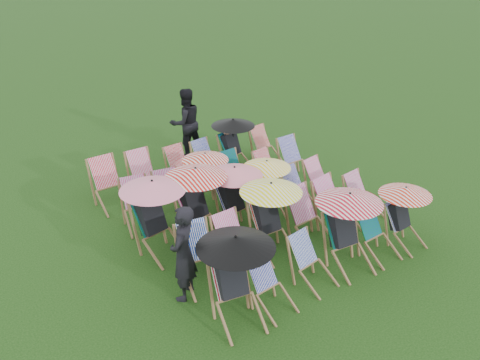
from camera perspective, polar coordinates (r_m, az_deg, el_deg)
ground at (r=11.06m, az=1.44°, el=-4.60°), size 100.00×100.00×0.00m
deckchair_0 at (r=8.24m, az=-0.43°, el=-10.50°), size 1.21×1.29×1.44m
deckchair_1 at (r=8.66m, az=3.37°, el=-11.27°), size 0.64×0.84×0.85m
deckchair_2 at (r=9.24m, az=7.79°, el=-8.69°), size 0.69×0.87×0.87m
deckchair_3 at (r=9.62m, az=11.49°, el=-5.25°), size 1.19×1.25×1.41m
deckchair_4 at (r=10.16m, az=14.52°, el=-5.70°), size 0.64×0.85×0.89m
deckchair_5 at (r=10.56m, az=17.18°, el=-3.66°), size 0.99×1.05×1.17m
deckchair_6 at (r=9.16m, az=-4.23°, el=-8.31°), size 0.79×1.01×1.00m
deckchair_7 at (r=9.53m, az=-0.31°, el=-6.86°), size 0.68×0.91×0.95m
deckchair_8 at (r=9.86m, az=3.39°, el=-3.99°), size 1.15×1.20×1.37m
deckchair_9 at (r=10.31m, az=7.50°, el=-4.06°), size 0.76×1.00×1.02m
deckchair_10 at (r=10.77m, az=10.36°, el=-2.84°), size 0.83×1.04×1.02m
deckchair_11 at (r=11.40m, az=13.08°, el=-1.77°), size 0.69×0.89×0.89m
deckchair_12 at (r=9.90m, az=-8.94°, el=-3.89°), size 1.21×1.32×1.44m
deckchair_13 at (r=10.27m, az=-4.43°, el=-2.43°), size 1.21×1.32×1.44m
deckchair_14 at (r=10.54m, az=-0.38°, el=-1.92°), size 1.11×1.19×1.31m
deckchair_15 at (r=11.08m, az=2.90°, el=-0.83°), size 1.01×1.06×1.20m
deckchair_16 at (r=11.54m, az=6.29°, el=-0.94°), size 0.65×0.83×0.84m
deckchair_17 at (r=11.90m, az=8.84°, el=-0.10°), size 0.72×0.90×0.88m
deckchair_18 at (r=10.93m, az=-10.76°, el=-2.66°), size 0.77×0.97×0.95m
deckchair_19 at (r=11.14m, az=-7.34°, el=-1.81°), size 0.75×0.95×0.94m
deckchair_20 at (r=11.45m, az=-3.60°, el=0.09°), size 1.00×1.04×1.19m
deckchair_21 at (r=11.93m, az=-0.40°, el=0.47°), size 0.65×0.89×0.94m
deckchair_22 at (r=12.34m, az=3.25°, el=1.06°), size 0.64×0.82×0.83m
deckchair_23 at (r=12.80m, az=6.01°, el=2.21°), size 0.66×0.89×0.94m
deckchair_24 at (r=11.81m, az=-13.69°, el=-0.45°), size 0.69×0.95×1.02m
deckchair_25 at (r=12.13m, az=-10.04°, el=0.54°), size 0.64×0.89×0.96m
deckchair_26 at (r=12.52m, az=-6.23°, el=1.41°), size 0.62×0.83×0.86m
deckchair_27 at (r=12.78m, az=-3.37°, el=2.10°), size 0.67×0.86×0.87m
deckchair_28 at (r=13.10m, az=-0.56°, el=3.89°), size 1.07×1.16×1.26m
deckchair_29 at (r=13.60m, az=2.81°, el=3.69°), size 0.66×0.86×0.87m
person_left at (r=8.69m, az=-6.08°, el=-7.79°), size 0.73×0.71×1.68m
person_rear at (r=13.87m, az=-5.81°, el=6.11°), size 0.90×0.72×1.80m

